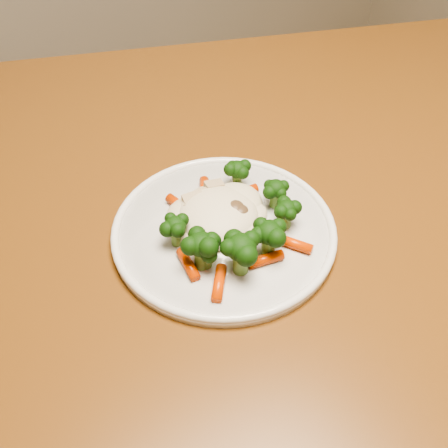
% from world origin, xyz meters
% --- Properties ---
extents(dining_table, '(1.43, 1.17, 0.75)m').
position_xyz_m(dining_table, '(0.04, 0.35, 0.65)').
color(dining_table, brown).
rests_on(dining_table, ground).
extents(plate, '(0.26, 0.26, 0.01)m').
position_xyz_m(plate, '(0.08, 0.26, 0.76)').
color(plate, white).
rests_on(plate, dining_table).
extents(meal, '(0.17, 0.18, 0.05)m').
position_xyz_m(meal, '(0.08, 0.25, 0.78)').
color(meal, beige).
rests_on(meal, plate).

